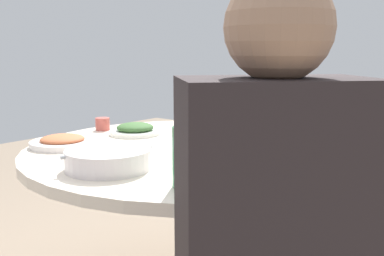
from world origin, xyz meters
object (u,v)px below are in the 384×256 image
object	(u,v)px
dish_eggplant	(283,133)
diner_left	(272,221)
dish_tofu_braise	(63,142)
dish_greens	(135,130)
dish_noodles	(331,149)
soup_bowl	(108,160)
round_dining_table	(196,184)
tea_cup_near	(343,134)
green_bottle	(187,154)
tea_cup_far	(103,124)
rice_bowl	(267,154)
dish_shrimp	(211,129)

from	to	relation	value
dish_eggplant	diner_left	size ratio (longest dim) A/B	0.33
dish_tofu_braise	dish_greens	bearing A→B (deg)	-96.19
dish_noodles	soup_bowl	bearing A→B (deg)	54.46
dish_greens	dish_noodles	size ratio (longest dim) A/B	1.04
soup_bowl	round_dining_table	bearing A→B (deg)	-91.10
tea_cup_near	diner_left	xyz separation A→B (m)	(-0.25, 1.04, 0.02)
soup_bowl	dish_eggplant	bearing A→B (deg)	-103.35
green_bottle	tea_cup_far	world-z (taller)	green_bottle
soup_bowl	green_bottle	xyz separation A→B (m)	(-0.30, -0.01, 0.06)
soup_bowl	dish_eggplant	xyz separation A→B (m)	(-0.19, -0.78, -0.01)
rice_bowl	dish_noodles	size ratio (longest dim) A/B	1.37
round_dining_table	rice_bowl	xyz separation A→B (m)	(-0.37, 0.12, 0.20)
tea_cup_near	round_dining_table	bearing A→B (deg)	47.64
dish_shrimp	diner_left	bearing A→B (deg)	131.90
diner_left	tea_cup_far	bearing A→B (deg)	-26.70
dish_eggplant	dish_noodles	world-z (taller)	dish_eggplant
dish_eggplant	tea_cup_far	bearing A→B (deg)	25.65
soup_bowl	rice_bowl	bearing A→B (deg)	-141.90
dish_tofu_braise	rice_bowl	bearing A→B (deg)	-165.97
dish_tofu_braise	dish_eggplant	distance (m)	0.89
dish_tofu_braise	dish_shrimp	bearing A→B (deg)	-114.98
rice_bowl	green_bottle	world-z (taller)	green_bottle
dish_shrimp	green_bottle	size ratio (longest dim) A/B	0.99
dish_shrimp	diner_left	distance (m)	1.16
rice_bowl	green_bottle	bearing A→B (deg)	74.36
dish_noodles	tea_cup_far	xyz separation A→B (m)	(1.00, 0.20, 0.01)
soup_bowl	dish_shrimp	distance (m)	0.70
dish_tofu_braise	tea_cup_far	xyz separation A→B (m)	(0.16, -0.33, 0.01)
dish_tofu_braise	tea_cup_far	distance (m)	0.36
green_bottle	tea_cup_near	bearing A→B (deg)	-97.27
round_dining_table	dish_eggplant	xyz separation A→B (m)	(-0.18, -0.36, 0.17)
dish_noodles	diner_left	xyz separation A→B (m)	(-0.21, 0.81, 0.03)
round_dining_table	soup_bowl	xyz separation A→B (m)	(0.01, 0.42, 0.18)
dish_shrimp	tea_cup_near	world-z (taller)	tea_cup_near
dish_tofu_braise	dish_shrimp	distance (m)	0.64
dish_noodles	green_bottle	bearing A→B (deg)	76.30
tea_cup_near	rice_bowl	bearing A→B (deg)	87.10
dish_shrimp	dish_eggplant	world-z (taller)	dish_eggplant
round_dining_table	green_bottle	size ratio (longest dim) A/B	5.87
rice_bowl	tea_cup_near	bearing A→B (deg)	-92.90
soup_bowl	dish_noodles	xyz separation A→B (m)	(-0.45, -0.63, -0.01)
soup_bowl	dish_eggplant	size ratio (longest dim) A/B	1.11
dish_greens	diner_left	distance (m)	1.19
dish_shrimp	green_bottle	world-z (taller)	green_bottle
rice_bowl	soup_bowl	size ratio (longest dim) A/B	1.07
dish_greens	round_dining_table	bearing A→B (deg)	175.56
round_dining_table	rice_bowl	world-z (taller)	rice_bowl
dish_shrimp	dish_greens	bearing A→B (deg)	45.59
rice_bowl	dish_tofu_braise	xyz separation A→B (m)	(0.77, 0.19, -0.03)
soup_bowl	dish_shrimp	world-z (taller)	soup_bowl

